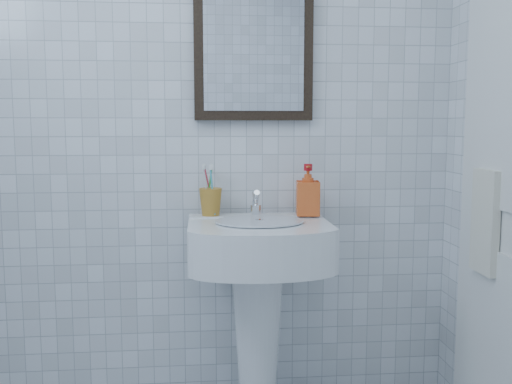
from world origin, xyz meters
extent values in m
cube|color=silver|center=(0.00, 1.20, 1.25)|extent=(2.20, 0.02, 2.50)
cone|color=white|center=(0.24, 1.01, 0.35)|extent=(0.22, 0.22, 0.69)
cube|color=white|center=(0.24, 0.96, 0.76)|extent=(0.55, 0.40, 0.17)
cube|color=white|center=(0.24, 1.11, 0.83)|extent=(0.55, 0.10, 0.03)
cylinder|color=silver|center=(0.24, 0.93, 0.85)|extent=(0.35, 0.35, 0.01)
cylinder|color=silver|center=(0.24, 1.09, 0.87)|extent=(0.05, 0.05, 0.05)
cylinder|color=silver|center=(0.24, 1.07, 0.92)|extent=(0.02, 0.09, 0.07)
cylinder|color=silver|center=(0.24, 1.11, 0.90)|extent=(0.03, 0.05, 0.08)
imported|color=red|center=(0.45, 1.08, 0.95)|extent=(0.10, 0.11, 0.21)
cube|color=black|center=(0.24, 1.18, 1.55)|extent=(0.50, 0.04, 0.62)
cube|color=silver|center=(0.24, 1.16, 1.55)|extent=(0.42, 0.00, 0.54)
torus|color=silver|center=(1.06, 0.71, 1.05)|extent=(0.01, 0.18, 0.18)
cube|color=silver|center=(1.04, 0.71, 0.87)|extent=(0.03, 0.16, 0.38)
camera|label=1|loc=(0.02, -1.25, 1.22)|focal=40.00mm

